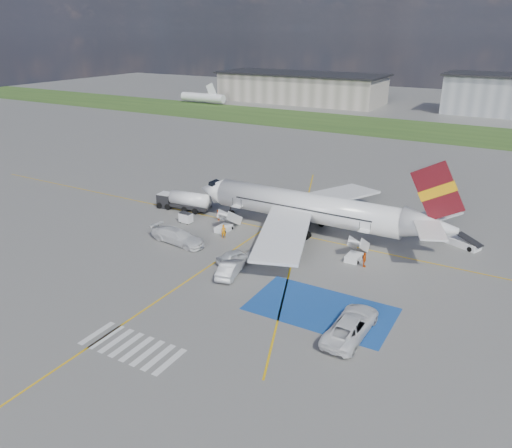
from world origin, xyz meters
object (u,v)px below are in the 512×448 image
Objects in this scene: airliner at (316,209)px; car_silver_b at (230,268)px; fuel_tanker at (184,202)px; van_white_b at (178,234)px; van_white_a at (351,322)px; belt_loader at (460,242)px; gpu_cart at (186,218)px; car_silver_a at (237,257)px.

airliner reaches higher than car_silver_b.
fuel_tanker reaches higher than van_white_b.
airliner is at bearing -57.82° from van_white_a.
fuel_tanker is 12.54m from van_white_b.
belt_loader is at bearing 16.39° from airliner.
car_silver_a is at bearing -26.67° from gpu_cart.
van_white_a is at bearing -58.82° from airliner.
gpu_cart is 33.28m from van_white_a.
airliner is 4.23× the size of fuel_tanker.
airliner is at bearing -114.33° from car_silver_b.
belt_loader is 36.07m from van_white_b.
car_silver_a is (-4.08, -13.35, -2.54)m from airliner.
airliner is at bearing 21.55° from gpu_cart.
gpu_cart is (-17.31, -5.85, -2.71)m from airliner.
fuel_tanker is 1.55× the size of belt_loader.
van_white_b is (-13.90, -12.04, -2.18)m from airliner.
car_silver_b is 0.84× the size of van_white_b.
car_silver_b is (0.94, -3.03, 0.01)m from car_silver_a.
belt_loader is at bearing 20.40° from gpu_cart.
belt_loader is 28.67m from car_silver_a.
fuel_tanker is 23.07m from car_silver_b.
van_white_a reaches higher than gpu_cart.
car_silver_a is at bearing -115.02° from belt_loader.
van_white_a is at bearing -23.51° from gpu_cart.
gpu_cart is at bearing -161.32° from airliner.
gpu_cart is 0.38× the size of car_silver_a.
van_white_b is at bearing -139.11° from airliner.
car_silver_b reaches higher than belt_loader.
van_white_a is (12.49, -20.64, -2.18)m from airliner.
car_silver_a is 3.17m from car_silver_b.
airliner is 24.22m from van_white_a.
fuel_tanker reaches higher than car_silver_a.
van_white_b reaches higher than belt_loader.
car_silver_b is at bearing 134.88° from car_silver_a.
gpu_cart is (3.52, -4.27, -0.54)m from fuel_tanker.
fuel_tanker is 1.67× the size of car_silver_b.
gpu_cart is 17.66m from car_silver_b.
belt_loader is 1.12× the size of car_silver_a.
car_silver_a is (-21.83, -18.58, 0.44)m from belt_loader.
van_white_a is at bearing -176.15° from car_silver_a.
airliner is 7.36× the size of car_silver_a.
fuel_tanker is 20.48m from car_silver_a.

